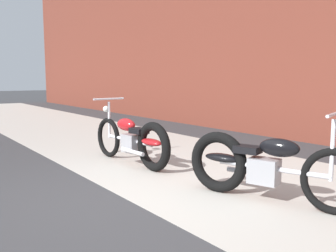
# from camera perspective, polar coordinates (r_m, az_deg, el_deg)

# --- Properties ---
(ground_plane) EXTENTS (80.00, 80.00, 0.00)m
(ground_plane) POSITION_cam_1_polar(r_m,az_deg,el_deg) (4.25, -6.00, -11.33)
(ground_plane) COLOR #38383A
(sidewalk_slab) EXTENTS (36.00, 3.50, 0.01)m
(sidewalk_slab) POSITION_cam_1_polar(r_m,az_deg,el_deg) (5.30, 10.75, -7.60)
(sidewalk_slab) COLOR #B2ADA3
(sidewalk_slab) RESTS_ON ground
(motorcycle_red) EXTENTS (2.01, 0.58, 1.03)m
(motorcycle_red) POSITION_cam_1_polar(r_m,az_deg,el_deg) (5.83, -5.17, -2.18)
(motorcycle_red) COLOR black
(motorcycle_red) RESTS_ON ground
(motorcycle_black) EXTENTS (1.94, 0.85, 1.03)m
(motorcycle_black) POSITION_cam_1_polar(r_m,az_deg,el_deg) (4.28, 13.57, -5.82)
(motorcycle_black) COLOR black
(motorcycle_black) RESTS_ON ground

